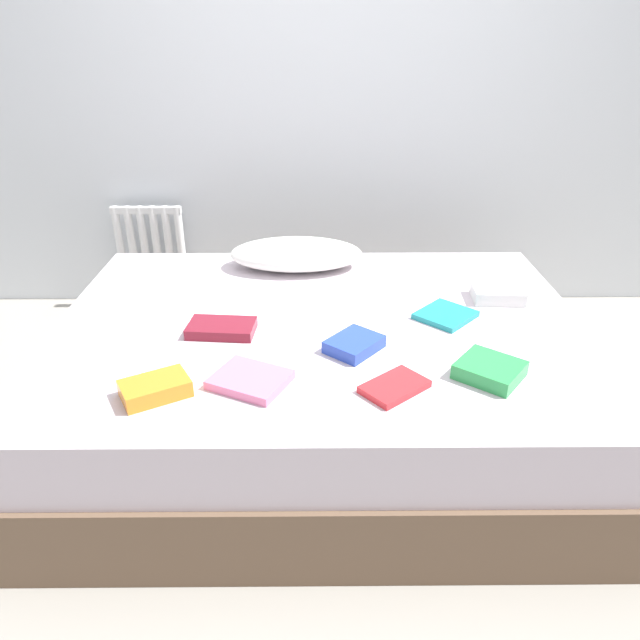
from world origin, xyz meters
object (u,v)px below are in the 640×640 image
Objects in this scene: textbook_blue at (354,344)px; textbook_orange at (155,388)px; radiator at (151,250)px; bed at (320,379)px; textbook_green at (490,370)px; textbook_pink at (250,380)px; textbook_white at (497,294)px; textbook_red at (395,387)px; textbook_teal at (446,315)px; textbook_maroon at (222,328)px; pillow at (296,254)px.

textbook_orange reaches higher than textbook_blue.
textbook_blue is (1.06, -1.41, 0.18)m from radiator.
bed is at bearing 68.35° from textbook_blue.
radiator is 2.61× the size of textbook_orange.
textbook_green reaches higher than bed.
textbook_blue is 0.39m from textbook_pink.
radiator reaches higher than textbook_white.
textbook_orange is at bearing 142.22° from textbook_red.
textbook_pink reaches higher than textbook_teal.
bed is 0.45m from textbook_maroon.
textbook_orange is at bearing 161.37° from textbook_teal.
pillow is 3.24× the size of textbook_green.
radiator is 1.78m from textbook_blue.
textbook_white is at bearing 59.21° from textbook_pink.
textbook_blue is 0.72m from textbook_white.
pillow is 0.89m from textbook_white.
textbook_white reaches higher than textbook_maroon.
textbook_red is 0.83× the size of textbook_maroon.
textbook_teal is at bearing 45.79° from textbook_green.
textbook_pink is at bearing 135.26° from textbook_red.
textbook_red reaches higher than textbook_teal.
textbook_maroon is at bearing -165.93° from bed.
textbook_blue is 0.43m from textbook_teal.
textbook_blue is at bearing 57.95° from textbook_pink.
textbook_white is at bearing 19.59° from textbook_maroon.
radiator reaches higher than textbook_blue.
textbook_orange reaches higher than bed.
textbook_green reaches higher than textbook_pink.
bed is 0.54m from textbook_pink.
pillow is 1.10m from textbook_orange.
textbook_white is at bearing 12.96° from textbook_red.
textbook_white is at bearing -23.63° from pillow.
bed is at bearing 75.85° from textbook_red.
textbook_green is at bearing -23.93° from textbook_orange.
textbook_red is at bearing -115.84° from textbook_blue.
textbook_maroon is at bearing -65.16° from radiator.
textbook_teal is 0.83m from textbook_maroon.
textbook_maroon is at bearing 41.24° from textbook_orange.
pillow reaches higher than radiator.
pillow is 3.02× the size of textbook_red.
textbook_red is (-0.49, -0.65, -0.01)m from textbook_white.
textbook_maroon is 0.93m from textbook_green.
textbook_red is 0.90× the size of textbook_pink.
radiator is 2.60× the size of textbook_teal.
radiator is 2.04m from textbook_red.
textbook_orange reaches higher than textbook_pink.
textbook_white is 1.38m from textbook_orange.
textbook_teal is 0.42m from textbook_green.
textbook_green is at bearing -26.60° from textbook_red.
textbook_maroon reaches higher than textbook_red.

